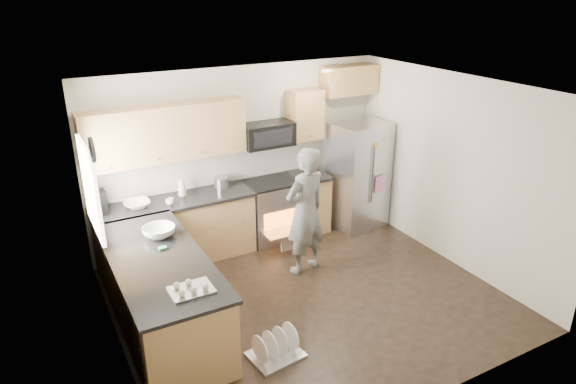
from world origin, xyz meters
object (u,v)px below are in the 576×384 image
dish_rack (276,349)px  stove_range (271,197)px  person (305,211)px  refrigerator (359,176)px

dish_rack → stove_range: bearing=63.9°
person → dish_rack: (-1.17, -1.39, -0.79)m
stove_range → dish_rack: size_ratio=3.07×
stove_range → dish_rack: bearing=-116.1°
stove_range → person: 1.09m
stove_range → person: bearing=-92.2°
dish_rack → refrigerator: bearing=40.2°
refrigerator → person: (-1.46, -0.83, 0.03)m
person → dish_rack: bearing=37.4°
refrigerator → stove_range: bearing=162.5°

